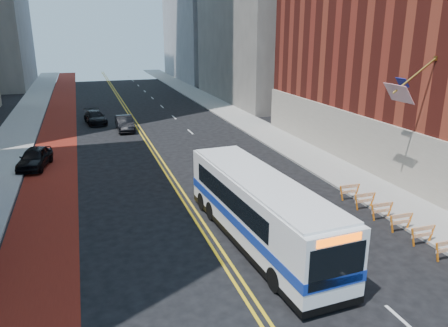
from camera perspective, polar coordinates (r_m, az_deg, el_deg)
The scene contains 12 objects.
ground at distance 17.08m, azimuth 4.79°, elevation -19.25°, with size 160.00×160.00×0.00m, color black.
sidewalk_left at distance 44.22m, azimuth -26.06°, elevation 2.30°, with size 4.00×140.00×0.15m, color gray.
sidewalk_right at distance 47.14m, azimuth 4.14°, elevation 4.85°, with size 4.00×140.00×0.15m, color gray.
bus_lane_paint at distance 43.84m, azimuth -21.02°, elevation 2.70°, with size 3.60×140.00×0.01m, color maroon.
center_line_inner at distance 44.09m, azimuth -10.72°, elevation 3.63°, with size 0.14×140.00×0.01m, color gold.
center_line_outer at distance 44.14m, azimuth -10.25°, elevation 3.67°, with size 0.14×140.00×0.01m, color gold.
lane_dashes at distance 52.61m, azimuth -6.53°, elevation 6.01°, with size 0.14×98.20×0.01m.
construction_barriers at distance 23.98m, azimuth 23.29°, elevation -7.51°, with size 1.42×10.91×1.00m.
transit_bus at distance 21.34m, azimuth 4.54°, elevation -5.88°, with size 3.49×12.54×3.41m.
car_a at distance 35.98m, azimuth -23.49°, elevation 0.69°, with size 1.84×4.57×1.56m, color black.
car_b at distance 46.39m, azimuth -12.84°, elevation 5.14°, with size 1.62×4.64×1.53m, color black.
car_c at distance 50.69m, azimuth -16.47°, elevation 5.80°, with size 1.98×4.88×1.42m, color black.
Camera 1 is at (-5.55, -12.58, 10.13)m, focal length 35.00 mm.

